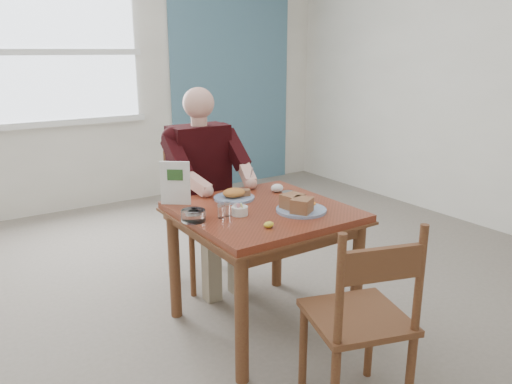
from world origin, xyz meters
TOP-DOWN VIEW (x-y plane):
  - floor at (0.00, 0.00)m, footprint 6.00×6.00m
  - wall_back at (0.00, 3.00)m, footprint 5.50×0.00m
  - accent_panel at (1.60, 2.98)m, footprint 1.60×0.02m
  - lemon_wedge at (-0.16, -0.29)m, footprint 0.07×0.05m
  - napkin at (0.26, 0.22)m, footprint 0.10×0.09m
  - metal_dish at (0.30, 0.16)m, footprint 0.11×0.11m
  - window at (-0.40, 2.97)m, footprint 1.72×0.04m
  - table at (0.00, 0.00)m, footprint 0.92×0.92m
  - chair_far at (0.00, 0.80)m, footprint 0.42×0.42m
  - chair_near at (-0.07, -0.87)m, footprint 0.53×0.53m
  - diner at (0.00, 0.71)m, footprint 0.53×0.56m
  - near_plate at (0.13, -0.17)m, footprint 0.37×0.37m
  - far_plate at (-0.04, 0.25)m, footprint 0.32×0.32m
  - caddy at (-0.17, -0.03)m, footprint 0.12×0.12m
  - shakers at (-0.26, -0.01)m, footprint 0.08×0.05m
  - creamer at (-0.43, 0.02)m, footprint 0.16×0.16m
  - menu at (-0.38, 0.34)m, footprint 0.15×0.12m

SIDE VIEW (x-z plane):
  - floor at x=0.00m, z-range 0.00..0.00m
  - chair_far at x=0.00m, z-range 0.00..0.95m
  - chair_near at x=-0.07m, z-range 0.00..0.95m
  - table at x=0.00m, z-range 0.26..1.01m
  - metal_dish at x=0.30m, z-range 0.75..0.76m
  - lemon_wedge at x=-0.16m, z-range 0.75..0.78m
  - caddy at x=-0.17m, z-range 0.74..0.81m
  - far_plate at x=-0.04m, z-range 0.74..0.81m
  - napkin at x=0.26m, z-range 0.75..0.80m
  - creamer at x=-0.43m, z-range 0.75..0.81m
  - near_plate at x=0.13m, z-range 0.74..0.83m
  - shakers at x=-0.26m, z-range 0.75..0.83m
  - diner at x=0.00m, z-range 0.12..1.50m
  - menu at x=-0.38m, z-range 0.75..1.01m
  - accent_panel at x=1.60m, z-range 0.00..2.80m
  - wall_back at x=0.00m, z-range -1.35..4.15m
  - window at x=-0.40m, z-range 0.89..2.31m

